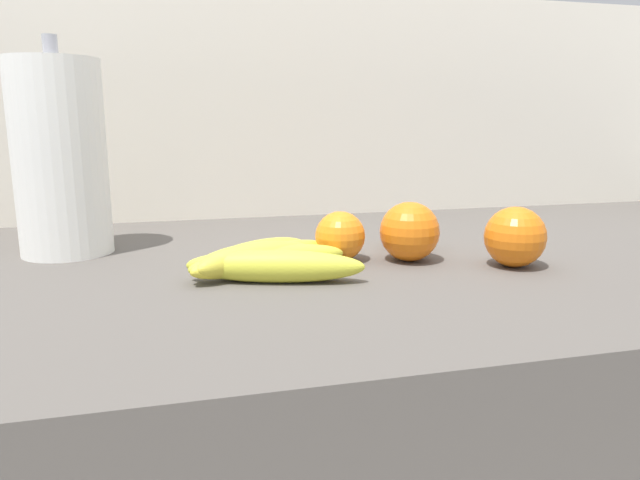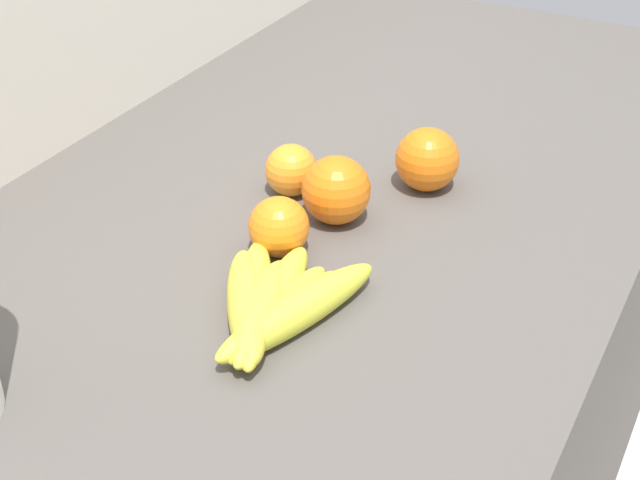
{
  "view_description": "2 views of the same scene",
  "coord_description": "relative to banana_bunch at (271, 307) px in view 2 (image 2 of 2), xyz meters",
  "views": [
    {
      "loc": [
        -0.18,
        -0.76,
        1.06
      ],
      "look_at": [
        0.01,
        -0.05,
        0.9
      ],
      "focal_mm": 32.58,
      "sensor_mm": 36.0,
      "label": 1
    },
    {
      "loc": [
        -0.69,
        -0.46,
        1.45
      ],
      "look_at": [
        0.03,
        -0.07,
        0.91
      ],
      "focal_mm": 51.48,
      "sensor_mm": 36.0,
      "label": 2
    }
  ],
  "objects": [
    {
      "name": "orange_far_right",
      "position": [
        0.11,
        0.06,
        0.01
      ],
      "size": [
        0.07,
        0.07,
        0.07
      ],
      "primitive_type": "sphere",
      "color": "orange",
      "rests_on": "counter"
    },
    {
      "name": "orange_center",
      "position": [
        0.21,
        0.03,
        0.02
      ],
      "size": [
        0.08,
        0.08,
        0.08
      ],
      "primitive_type": "sphere",
      "color": "orange",
      "rests_on": "counter"
    },
    {
      "name": "wall_back",
      "position": [
        0.07,
        0.47,
        -0.23
      ],
      "size": [
        2.35,
        0.06,
        1.3
      ],
      "primitive_type": "cube",
      "color": "silver",
      "rests_on": "ground"
    },
    {
      "name": "banana_bunch",
      "position": [
        0.0,
        0.0,
        0.0
      ],
      "size": [
        0.22,
        0.17,
        0.04
      ],
      "color": "gold",
      "rests_on": "counter"
    },
    {
      "name": "orange_right",
      "position": [
        0.24,
        0.11,
        0.01
      ],
      "size": [
        0.07,
        0.07,
        0.07
      ],
      "primitive_type": "sphere",
      "color": "orange",
      "rests_on": "counter"
    },
    {
      "name": "orange_back_right",
      "position": [
        0.33,
        -0.03,
        0.02
      ],
      "size": [
        0.08,
        0.08,
        0.08
      ],
      "primitive_type": "sphere",
      "color": "orange",
      "rests_on": "counter"
    }
  ]
}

